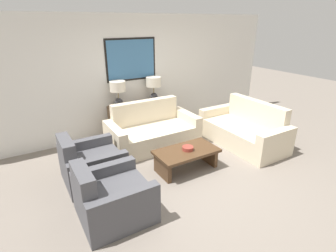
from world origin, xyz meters
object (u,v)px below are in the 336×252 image
(console_table, at_px, (138,119))
(armchair_near_back_wall, at_px, (91,165))
(couch_by_side, at_px, (244,131))
(armchair_near_camera, at_px, (112,199))
(table_lamp_left, at_px, (118,89))
(couch_by_back_wall, at_px, (152,132))
(decorative_bowl, at_px, (188,148))
(table_lamp_right, at_px, (154,85))
(coffee_table, at_px, (186,155))

(console_table, distance_m, armchair_near_back_wall, 2.06)
(couch_by_side, relative_size, armchair_near_camera, 2.02)
(table_lamp_left, distance_m, couch_by_back_wall, 1.19)
(table_lamp_left, xyz_separation_m, decorative_bowl, (0.51, -1.92, -0.72))
(table_lamp_right, bearing_deg, console_table, 180.00)
(table_lamp_right, distance_m, decorative_bowl, 2.08)
(armchair_near_camera, bearing_deg, table_lamp_right, 51.35)
(console_table, bearing_deg, armchair_near_camera, -121.81)
(table_lamp_left, bearing_deg, armchair_near_camera, -113.77)
(decorative_bowl, height_order, armchair_near_back_wall, armchair_near_back_wall)
(couch_by_back_wall, relative_size, armchair_near_back_wall, 2.02)
(decorative_bowl, bearing_deg, coffee_table, 162.42)
(table_lamp_right, height_order, decorative_bowl, table_lamp_right)
(couch_by_side, bearing_deg, console_table, 136.22)
(armchair_near_back_wall, bearing_deg, coffee_table, -17.99)
(couch_by_back_wall, xyz_separation_m, armchair_near_back_wall, (-1.50, -0.68, -0.01))
(coffee_table, bearing_deg, table_lamp_left, 104.51)
(table_lamp_right, height_order, couch_by_side, table_lamp_right)
(couch_by_back_wall, xyz_separation_m, decorative_bowl, (0.08, -1.19, 0.12))
(armchair_near_back_wall, bearing_deg, table_lamp_right, 36.00)
(decorative_bowl, bearing_deg, couch_by_side, 8.69)
(table_lamp_left, bearing_deg, couch_by_back_wall, -59.00)
(coffee_table, bearing_deg, couch_by_back_wall, 92.90)
(console_table, xyz_separation_m, couch_by_back_wall, (0.00, -0.72, -0.07))
(couch_by_side, height_order, armchair_near_back_wall, couch_by_side)
(console_table, bearing_deg, table_lamp_right, 0.00)
(couch_by_side, xyz_separation_m, decorative_bowl, (-1.66, -0.25, 0.12))
(console_table, relative_size, armchair_near_camera, 1.42)
(armchair_near_back_wall, bearing_deg, table_lamp_left, 52.84)
(table_lamp_right, xyz_separation_m, armchair_near_camera, (-1.93, -2.42, -0.84))
(coffee_table, distance_m, decorative_bowl, 0.14)
(table_lamp_left, bearing_deg, coffee_table, -75.49)
(table_lamp_left, relative_size, armchair_near_back_wall, 0.62)
(table_lamp_right, bearing_deg, coffee_table, -101.08)
(console_table, height_order, armchair_near_camera, armchair_near_camera)
(console_table, bearing_deg, couch_by_back_wall, -90.00)
(armchair_near_camera, bearing_deg, table_lamp_left, 66.23)
(console_table, xyz_separation_m, coffee_table, (0.06, -1.91, -0.09))
(decorative_bowl, bearing_deg, console_table, 92.41)
(table_lamp_right, relative_size, armchair_near_back_wall, 0.62)
(table_lamp_left, relative_size, couch_by_side, 0.31)
(table_lamp_left, xyz_separation_m, coffee_table, (0.49, -1.91, -0.85))
(armchair_near_back_wall, height_order, armchair_near_camera, same)
(armchair_near_back_wall, bearing_deg, couch_by_back_wall, 24.46)
(decorative_bowl, bearing_deg, armchair_near_back_wall, 162.02)
(table_lamp_left, bearing_deg, console_table, 0.00)
(table_lamp_right, bearing_deg, armchair_near_back_wall, -144.00)
(console_table, xyz_separation_m, decorative_bowl, (0.08, -1.92, 0.04))
(table_lamp_right, height_order, coffee_table, table_lamp_right)
(couch_by_back_wall, bearing_deg, console_table, 90.00)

